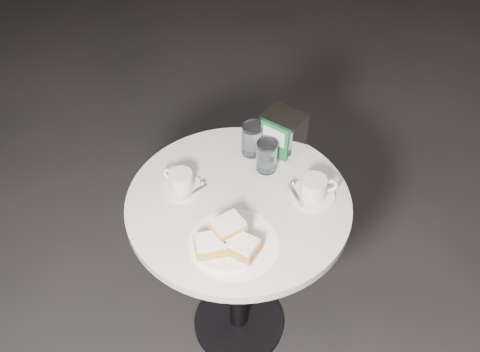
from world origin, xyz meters
The scene contains 9 objects.
ground centered at (0.00, 0.00, 0.00)m, with size 7.00×7.00×0.00m, color black.
cafe_table centered at (0.00, 0.00, 0.55)m, with size 0.70×0.70×0.74m.
sugar_spill centered at (0.03, -0.17, 0.75)m, with size 0.26×0.26×0.00m, color white.
beignet_plate centered at (0.01, -0.19, 0.78)m, with size 0.20×0.20×0.09m.
coffee_cup_left centered at (-0.19, 0.01, 0.77)m, with size 0.16×0.16×0.07m.
coffee_cup_right centered at (0.22, 0.07, 0.78)m, with size 0.18×0.18×0.07m.
water_glass_left centered at (-0.01, 0.23, 0.80)m, with size 0.07×0.07×0.11m.
water_glass_right centered at (0.05, 0.16, 0.80)m, with size 0.07×0.07×0.11m.
napkin_dispenser centered at (0.09, 0.26, 0.82)m, with size 0.16×0.14×0.15m.
Camera 1 is at (0.27, -1.08, 1.96)m, focal length 40.00 mm.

